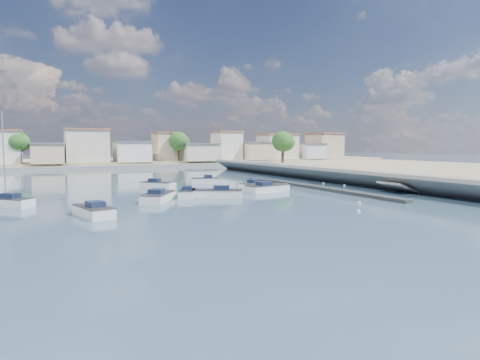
# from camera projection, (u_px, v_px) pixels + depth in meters

# --- Properties ---
(ground) EXTENTS (400.00, 400.00, 0.00)m
(ground) POSITION_uv_depth(u_px,v_px,m) (193.00, 176.00, 74.46)
(ground) COLOR #314E63
(ground) RESTS_ON ground
(seawall_walkway) EXTENTS (5.00, 90.00, 1.80)m
(seawall_walkway) POSITION_uv_depth(u_px,v_px,m) (376.00, 178.00, 58.38)
(seawall_walkway) COLOR slate
(seawall_walkway) RESTS_ON ground
(seawall_embankment) EXTENTS (49.65, 90.00, 2.90)m
(seawall_embankment) POSITION_uv_depth(u_px,v_px,m) (471.00, 174.00, 67.88)
(seawall_embankment) COLOR slate
(seawall_embankment) RESTS_ON ground
(breakwater) EXTENTS (2.00, 31.02, 0.35)m
(breakwater) POSITION_uv_depth(u_px,v_px,m) (312.00, 187.00, 53.07)
(breakwater) COLOR black
(breakwater) RESTS_ON ground
(far_shore_land) EXTENTS (160.00, 40.00, 1.40)m
(far_shore_land) POSITION_uv_depth(u_px,v_px,m) (135.00, 162.00, 120.89)
(far_shore_land) COLOR gray
(far_shore_land) RESTS_ON ground
(far_shore_quay) EXTENTS (160.00, 2.50, 0.80)m
(far_shore_quay) POSITION_uv_depth(u_px,v_px,m) (152.00, 166.00, 102.14)
(far_shore_quay) COLOR slate
(far_shore_quay) RESTS_ON ground
(far_town) EXTENTS (113.01, 12.80, 8.35)m
(far_town) POSITION_uv_depth(u_px,v_px,m) (185.00, 148.00, 111.75)
(far_town) COLOR beige
(far_town) RESTS_ON far_shore_land
(shore_trees) EXTENTS (74.56, 38.32, 7.92)m
(shore_trees) POSITION_uv_depth(u_px,v_px,m) (187.00, 143.00, 102.72)
(shore_trees) COLOR #38281E
(shore_trees) RESTS_ON ground
(motorboat_a) EXTENTS (2.97, 5.42, 1.48)m
(motorboat_a) POSITION_uv_depth(u_px,v_px,m) (92.00, 211.00, 32.35)
(motorboat_a) COLOR white
(motorboat_a) RESTS_ON ground
(motorboat_b) EXTENTS (3.13, 4.49, 1.48)m
(motorboat_b) POSITION_uv_depth(u_px,v_px,m) (188.00, 194.00, 44.15)
(motorboat_b) COLOR white
(motorboat_b) RESTS_ON ground
(motorboat_c) EXTENTS (6.05, 4.54, 1.48)m
(motorboat_c) POSITION_uv_depth(u_px,v_px,m) (214.00, 194.00, 44.15)
(motorboat_c) COLOR white
(motorboat_c) RESTS_ON ground
(motorboat_d) EXTENTS (4.82, 3.53, 1.48)m
(motorboat_d) POSITION_uv_depth(u_px,v_px,m) (250.00, 187.00, 51.47)
(motorboat_d) COLOR white
(motorboat_d) RESTS_ON ground
(motorboat_e) EXTENTS (4.75, 5.82, 1.48)m
(motorboat_e) POSITION_uv_depth(u_px,v_px,m) (159.00, 197.00, 41.29)
(motorboat_e) COLOR white
(motorboat_e) RESTS_ON ground
(motorboat_f) EXTENTS (4.46, 3.06, 1.48)m
(motorboat_f) POSITION_uv_depth(u_px,v_px,m) (204.00, 181.00, 59.84)
(motorboat_f) COLOR white
(motorboat_f) RESTS_ON ground
(motorboat_g) EXTENTS (4.42, 4.67, 1.48)m
(motorboat_g) POSITION_uv_depth(u_px,v_px,m) (159.00, 185.00, 53.18)
(motorboat_g) COLOR white
(motorboat_g) RESTS_ON ground
(motorboat_h) EXTENTS (6.36, 3.35, 1.48)m
(motorboat_h) POSITION_uv_depth(u_px,v_px,m) (269.00, 188.00, 49.38)
(motorboat_h) COLOR white
(motorboat_h) RESTS_ON ground
(sailboat) EXTENTS (4.97, 4.78, 9.00)m
(sailboat) POSITION_uv_depth(u_px,v_px,m) (4.00, 202.00, 37.26)
(sailboat) COLOR white
(sailboat) RESTS_ON ground
(mooring_buoys) EXTENTS (15.91, 29.36, 0.34)m
(mooring_buoys) POSITION_uv_depth(u_px,v_px,m) (304.00, 189.00, 51.46)
(mooring_buoys) COLOR silver
(mooring_buoys) RESTS_ON ground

